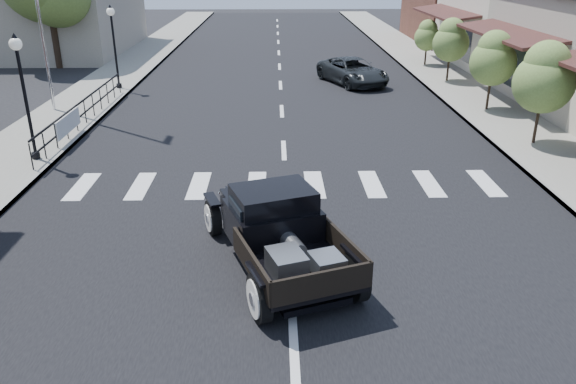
{
  "coord_description": "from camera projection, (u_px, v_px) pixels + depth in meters",
  "views": [
    {
      "loc": [
        -0.27,
        -10.4,
        5.88
      ],
      "look_at": [
        0.0,
        1.16,
        1.0
      ],
      "focal_mm": 35.0,
      "sensor_mm": 36.0,
      "label": 1
    }
  ],
  "objects": [
    {
      "name": "ground",
      "position": [
        289.0,
        257.0,
        11.87
      ],
      "size": [
        120.0,
        120.0,
        0.0
      ],
      "primitive_type": "plane",
      "color": "black",
      "rests_on": "ground"
    },
    {
      "name": "road",
      "position": [
        281.0,
        95.0,
        25.69
      ],
      "size": [
        14.0,
        80.0,
        0.02
      ],
      "primitive_type": "cube",
      "color": "black",
      "rests_on": "ground"
    },
    {
      "name": "road_markings",
      "position": [
        283.0,
        125.0,
        21.09
      ],
      "size": [
        12.0,
        60.0,
        0.06
      ],
      "primitive_type": null,
      "color": "silver",
      "rests_on": "ground"
    },
    {
      "name": "sidewalk_left",
      "position": [
        94.0,
        94.0,
        25.48
      ],
      "size": [
        3.0,
        80.0,
        0.15
      ],
      "primitive_type": "cube",
      "color": "gray",
      "rests_on": "ground"
    },
    {
      "name": "sidewalk_right",
      "position": [
        465.0,
        92.0,
        25.84
      ],
      "size": [
        3.0,
        80.0,
        0.15
      ],
      "primitive_type": "cube",
      "color": "gray",
      "rests_on": "ground"
    },
    {
      "name": "low_building_left",
      "position": [
        48.0,
        12.0,
        36.37
      ],
      "size": [
        10.0,
        12.0,
        5.0
      ],
      "primitive_type": "cube",
      "color": "#A99E8D",
      "rests_on": "ground"
    },
    {
      "name": "storefront_far",
      "position": [
        545.0,
        26.0,
        31.59
      ],
      "size": [
        10.0,
        9.0,
        4.5
      ],
      "primitive_type": "cube",
      "color": "beige",
      "rests_on": "ground"
    },
    {
      "name": "railing",
      "position": [
        85.0,
        110.0,
        20.68
      ],
      "size": [
        0.08,
        10.0,
        1.0
      ],
      "primitive_type": null,
      "color": "black",
      "rests_on": "sidewalk_left"
    },
    {
      "name": "banner",
      "position": [
        70.0,
        130.0,
        18.91
      ],
      "size": [
        0.04,
        2.2,
        0.6
      ],
      "primitive_type": null,
      "color": "silver",
      "rests_on": "sidewalk_left"
    },
    {
      "name": "lamp_post_b",
      "position": [
        26.0,
        99.0,
        16.45
      ],
      "size": [
        0.36,
        0.36,
        3.73
      ],
      "primitive_type": null,
      "color": "black",
      "rests_on": "sidewalk_left"
    },
    {
      "name": "lamp_post_c",
      "position": [
        115.0,
        47.0,
        25.67
      ],
      "size": [
        0.36,
        0.36,
        3.73
      ],
      "primitive_type": null,
      "color": "black",
      "rests_on": "sidewalk_left"
    },
    {
      "name": "small_tree_b",
      "position": [
        541.0,
        95.0,
        18.02
      ],
      "size": [
        1.92,
        1.92,
        3.2
      ],
      "primitive_type": null,
      "color": "olive",
      "rests_on": "sidewalk_right"
    },
    {
      "name": "small_tree_c",
      "position": [
        492.0,
        72.0,
        22.16
      ],
      "size": [
        1.8,
        1.8,
        2.99
      ],
      "primitive_type": null,
      "color": "olive",
      "rests_on": "sidewalk_right"
    },
    {
      "name": "small_tree_d",
      "position": [
        450.0,
        51.0,
        27.39
      ],
      "size": [
        1.74,
        1.74,
        2.9
      ],
      "primitive_type": null,
      "color": "olive",
      "rests_on": "sidewalk_right"
    },
    {
      "name": "small_tree_e",
      "position": [
        427.0,
        43.0,
        31.56
      ],
      "size": [
        1.44,
        1.44,
        2.39
      ],
      "primitive_type": null,
      "color": "olive",
      "rests_on": "sidewalk_right"
    },
    {
      "name": "hotrod_pickup",
      "position": [
        277.0,
        229.0,
        11.22
      ],
      "size": [
        3.71,
        5.27,
        1.66
      ],
      "primitive_type": null,
      "rotation": [
        0.0,
        0.0,
        0.34
      ],
      "color": "black",
      "rests_on": "ground"
    },
    {
      "name": "second_car",
      "position": [
        353.0,
        72.0,
        27.63
      ],
      "size": [
        3.59,
        4.92,
        1.24
      ],
      "primitive_type": "imported",
      "rotation": [
        0.0,
        0.0,
        0.39
      ],
      "color": "black",
      "rests_on": "ground"
    }
  ]
}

